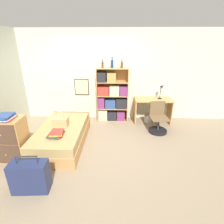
{
  "coord_description": "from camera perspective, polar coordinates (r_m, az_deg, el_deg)",
  "views": [
    {
      "loc": [
        0.65,
        -3.52,
        2.25
      ],
      "look_at": [
        0.53,
        0.18,
        0.75
      ],
      "focal_mm": 28.0,
      "sensor_mm": 36.0,
      "label": 1
    }
  ],
  "objects": [
    {
      "name": "waste_bin",
      "position": [
        5.3,
        11.67,
        -2.11
      ],
      "size": [
        0.23,
        0.23,
        0.24
      ],
      "color": "#B7B2A8",
      "rests_on": "ground_plane"
    },
    {
      "name": "dresser",
      "position": [
        4.05,
        -30.29,
        -7.67
      ],
      "size": [
        0.59,
        0.45,
        0.89
      ],
      "color": "tan",
      "rests_on": "ground_plane"
    },
    {
      "name": "bottle_brown",
      "position": [
        4.97,
        0.03,
        15.52
      ],
      "size": [
        0.07,
        0.07,
        0.29
      ],
      "color": "navy",
      "rests_on": "bookcase"
    },
    {
      "name": "desk_chair",
      "position": [
        4.79,
        14.75,
        -3.43
      ],
      "size": [
        0.48,
        0.49,
        0.8
      ],
      "color": "black",
      "rests_on": "ground_plane"
    },
    {
      "name": "bottle_green",
      "position": [
        4.97,
        -3.1,
        15.21
      ],
      "size": [
        0.06,
        0.06,
        0.23
      ],
      "color": "brown",
      "rests_on": "bookcase"
    },
    {
      "name": "ground_plane",
      "position": [
        4.23,
        -7.4,
        -10.33
      ],
      "size": [
        14.0,
        14.0,
        0.0
      ],
      "primitive_type": "plane",
      "color": "gray"
    },
    {
      "name": "bookcase",
      "position": [
        5.16,
        -0.18,
        4.51
      ],
      "size": [
        0.9,
        0.34,
        1.57
      ],
      "color": "tan",
      "rests_on": "ground_plane"
    },
    {
      "name": "bottle_clear",
      "position": [
        4.93,
        3.24,
        15.18
      ],
      "size": [
        0.07,
        0.07,
        0.24
      ],
      "color": "brown",
      "rests_on": "bookcase"
    },
    {
      "name": "wall_back",
      "position": [
        5.27,
        -5.36,
        11.57
      ],
      "size": [
        10.0,
        0.09,
        2.6
      ],
      "color": "beige",
      "rests_on": "ground_plane"
    },
    {
      "name": "book_stack_on_bed",
      "position": [
        3.79,
        -17.76,
        -6.7
      ],
      "size": [
        0.33,
        0.39,
        0.1
      ],
      "color": "#7A336B",
      "rests_on": "bed"
    },
    {
      "name": "handbag",
      "position": [
        4.14,
        -16.45,
        -3.1
      ],
      "size": [
        0.33,
        0.21,
        0.36
      ],
      "color": "tan",
      "rests_on": "bed"
    },
    {
      "name": "suitcase",
      "position": [
        3.22,
        -25.18,
        -18.58
      ],
      "size": [
        0.59,
        0.29,
        0.66
      ],
      "color": "navy",
      "rests_on": "ground_plane"
    },
    {
      "name": "desk_lamp",
      "position": [
        5.18,
        15.89,
        7.29
      ],
      "size": [
        0.16,
        0.12,
        0.43
      ],
      "color": "black",
      "rests_on": "desk"
    },
    {
      "name": "bed",
      "position": [
        4.27,
        -15.84,
        -7.24
      ],
      "size": [
        1.0,
        1.84,
        0.45
      ],
      "color": "tan",
      "rests_on": "ground_plane"
    },
    {
      "name": "desk",
      "position": [
        5.24,
        13.14,
        1.81
      ],
      "size": [
        1.06,
        0.54,
        0.71
      ],
      "color": "tan",
      "rests_on": "ground_plane"
    },
    {
      "name": "magazine_pile_on_dresser",
      "position": [
        3.82,
        -31.47,
        -1.45
      ],
      "size": [
        0.31,
        0.36,
        0.09
      ],
      "color": "#334C84",
      "rests_on": "dresser"
    }
  ]
}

